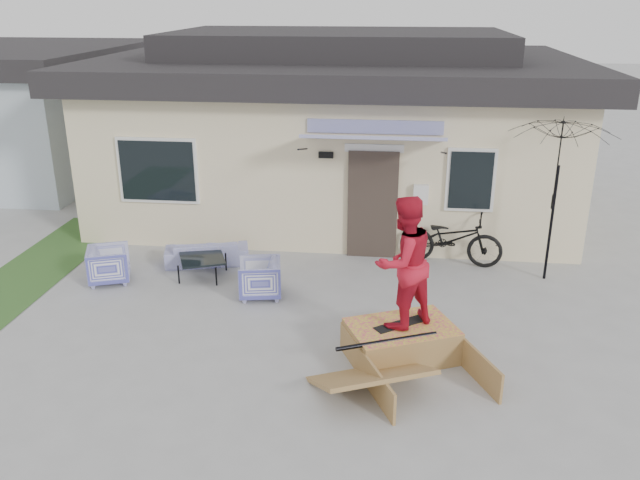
# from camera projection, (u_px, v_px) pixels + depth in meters

# --- Properties ---
(ground) EXTENTS (90.00, 90.00, 0.00)m
(ground) POSITION_uv_depth(u_px,v_px,m) (282.00, 376.00, 8.81)
(ground) COLOR #949494
(ground) RESTS_ON ground
(grass_strip) EXTENTS (1.40, 8.00, 0.01)m
(grass_strip) POSITION_uv_depth(u_px,v_px,m) (4.00, 293.00, 11.24)
(grass_strip) COLOR #2B5122
(grass_strip) RESTS_ON ground
(house) EXTENTS (10.80, 8.49, 4.10)m
(house) POSITION_uv_depth(u_px,v_px,m) (338.00, 124.00, 15.56)
(house) COLOR beige
(house) RESTS_ON ground
(loveseat) EXTENTS (1.63, 0.85, 0.61)m
(loveseat) POSITION_uv_depth(u_px,v_px,m) (207.00, 248.00, 12.41)
(loveseat) COLOR #3D3FA8
(loveseat) RESTS_ON ground
(armchair_left) EXTENTS (0.85, 0.88, 0.71)m
(armchair_left) POSITION_uv_depth(u_px,v_px,m) (109.00, 263.00, 11.60)
(armchair_left) COLOR #3D3FA8
(armchair_left) RESTS_ON ground
(armchair_right) EXTENTS (0.77, 0.80, 0.71)m
(armchair_right) POSITION_uv_depth(u_px,v_px,m) (260.00, 276.00, 11.03)
(armchair_right) COLOR #3D3FA8
(armchair_right) RESTS_ON ground
(coffee_table) EXTENTS (1.00, 1.00, 0.38)m
(coffee_table) POSITION_uv_depth(u_px,v_px,m) (203.00, 267.00, 11.84)
(coffee_table) COLOR black
(coffee_table) RESTS_ON ground
(bicycle) EXTENTS (2.01, 0.98, 1.23)m
(bicycle) POSITION_uv_depth(u_px,v_px,m) (451.00, 233.00, 12.29)
(bicycle) COLOR black
(bicycle) RESTS_ON ground
(patio_umbrella) EXTENTS (1.96, 1.84, 2.20)m
(patio_umbrella) POSITION_uv_depth(u_px,v_px,m) (556.00, 185.00, 11.23)
(patio_umbrella) COLOR black
(patio_umbrella) RESTS_ON ground
(skate_ramp) EXTENTS (2.10, 2.35, 0.48)m
(skate_ramp) POSITION_uv_depth(u_px,v_px,m) (401.00, 342.00, 9.20)
(skate_ramp) COLOR olive
(skate_ramp) RESTS_ON ground
(skateboard) EXTENTS (0.77, 0.64, 0.05)m
(skateboard) POSITION_uv_depth(u_px,v_px,m) (401.00, 323.00, 9.14)
(skateboard) COLOR black
(skateboard) RESTS_ON skate_ramp
(skater) EXTENTS (1.15, 1.12, 1.86)m
(skater) POSITION_uv_depth(u_px,v_px,m) (404.00, 260.00, 8.81)
(skater) COLOR red
(skater) RESTS_ON skateboard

